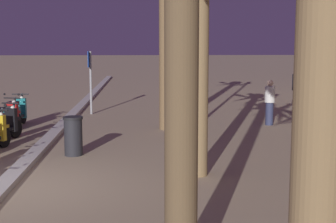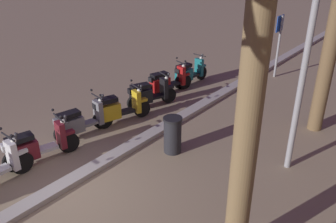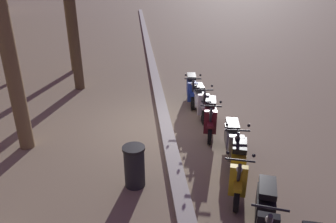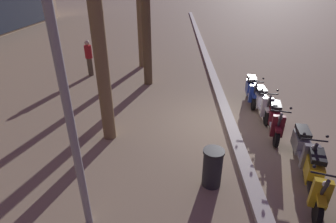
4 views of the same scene
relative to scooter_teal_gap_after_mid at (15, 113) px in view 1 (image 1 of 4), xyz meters
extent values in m
plane|color=#9E896B|center=(6.88, 1.67, -0.46)|extent=(200.00, 200.00, 0.00)
cube|color=#BCB7AD|center=(6.88, 1.49, -0.40)|extent=(60.00, 0.36, 0.12)
cylinder|color=black|center=(-0.79, 0.06, -0.20)|extent=(0.53, 0.14, 0.52)
cylinder|color=black|center=(0.49, -0.03, -0.20)|extent=(0.53, 0.14, 0.52)
cube|color=black|center=(-0.20, 0.01, -0.14)|extent=(0.62, 0.32, 0.08)
cube|color=#197075|center=(0.27, -0.02, -0.02)|extent=(0.70, 0.37, 0.45)
cube|color=black|center=(0.29, -0.02, 0.34)|extent=(0.62, 0.34, 0.12)
cube|color=#197075|center=(-0.61, 0.04, 0.09)|extent=(0.16, 0.35, 0.66)
cube|color=#197075|center=(-0.79, 0.06, 0.09)|extent=(0.33, 0.18, 0.08)
cylinder|color=#333338|center=(-0.69, 0.05, 0.24)|extent=(0.29, 0.09, 0.69)
cylinder|color=black|center=(-0.61, 0.04, 0.56)|extent=(0.08, 0.56, 0.04)
sphere|color=white|center=(-0.71, 0.05, 0.42)|extent=(0.12, 0.12, 0.12)
cube|color=black|center=(0.57, -0.04, 0.24)|extent=(0.25, 0.22, 0.16)
cylinder|color=black|center=(0.40, 0.12, -0.20)|extent=(0.53, 0.23, 0.52)
cube|color=black|center=(0.99, -0.04, -0.14)|extent=(0.65, 0.43, 0.08)
cube|color=red|center=(0.58, 0.07, 0.09)|extent=(0.22, 0.36, 0.66)
cube|color=red|center=(0.40, 0.12, 0.09)|extent=(0.35, 0.24, 0.08)
cylinder|color=#333338|center=(0.50, 0.09, 0.24)|extent=(0.29, 0.14, 0.69)
cylinder|color=black|center=(0.58, 0.07, 0.56)|extent=(0.19, 0.55, 0.04)
sphere|color=white|center=(0.48, 0.10, 0.42)|extent=(0.12, 0.12, 0.12)
sphere|color=black|center=(0.53, -0.16, 0.68)|extent=(0.07, 0.07, 0.07)
sphere|color=black|center=(0.66, 0.30, 0.68)|extent=(0.07, 0.07, 0.07)
cylinder|color=black|center=(1.75, 0.44, -0.20)|extent=(0.52, 0.28, 0.52)
cube|color=black|center=(2.28, 0.24, -0.14)|extent=(0.66, 0.48, 0.08)
cube|color=black|center=(1.92, 0.38, 0.09)|extent=(0.25, 0.37, 0.66)
cube|color=black|center=(1.75, 0.44, 0.09)|extent=(0.36, 0.26, 0.08)
cylinder|color=#333338|center=(1.85, 0.41, 0.24)|extent=(0.29, 0.17, 0.69)
cylinder|color=black|center=(1.92, 0.38, 0.56)|extent=(0.24, 0.54, 0.04)
sphere|color=white|center=(1.83, 0.41, 0.42)|extent=(0.12, 0.12, 0.12)
cylinder|color=black|center=(3.09, 0.48, -0.20)|extent=(0.53, 0.26, 0.52)
cube|color=gold|center=(3.09, 0.48, 0.09)|extent=(0.35, 0.25, 0.08)
cylinder|color=#333338|center=(3.18, 0.45, 0.24)|extent=(0.29, 0.16, 0.69)
sphere|color=white|center=(3.17, 0.45, 0.42)|extent=(0.12, 0.12, 0.12)
sphere|color=black|center=(3.36, 0.64, 0.68)|extent=(0.07, 0.07, 0.07)
cylinder|color=#939399|center=(-2.91, 2.14, 0.74)|extent=(0.09, 0.09, 2.40)
cube|color=#1947B7|center=(-2.91, 2.09, 1.64)|extent=(0.60, 0.03, 0.60)
cube|color=white|center=(-2.91, 2.07, 1.64)|extent=(0.33, 0.01, 0.33)
cylinder|color=brown|center=(10.58, 4.54, 2.35)|extent=(0.37, 0.37, 5.63)
cylinder|color=olive|center=(6.05, 5.26, 2.22)|extent=(0.37, 0.37, 5.35)
cylinder|color=olive|center=(13.17, 5.12, 2.37)|extent=(0.32, 0.32, 5.66)
cylinder|color=brown|center=(0.57, 4.83, 2.72)|extent=(0.39, 0.39, 6.35)
cylinder|color=#2D3351|center=(-0.06, 8.33, -0.08)|extent=(0.26, 0.26, 0.76)
cylinder|color=silver|center=(-0.06, 8.33, 0.57)|extent=(0.34, 0.34, 0.54)
sphere|color=beige|center=(-0.06, 8.33, 0.94)|extent=(0.21, 0.21, 0.21)
cylinder|color=brown|center=(-2.85, 10.10, -0.02)|extent=(0.26, 0.26, 0.88)
cylinder|color=black|center=(-2.85, 10.10, 0.73)|extent=(0.34, 0.34, 0.62)
sphere|color=tan|center=(-2.85, 10.10, 1.17)|extent=(0.24, 0.24, 0.24)
cylinder|color=#232328|center=(4.08, 2.43, -0.01)|extent=(0.44, 0.44, 0.90)
cylinder|color=black|center=(4.08, 2.43, 0.46)|extent=(0.48, 0.48, 0.06)
cylinder|color=#939399|center=(2.91, 4.96, 2.98)|extent=(0.14, 0.14, 6.88)
camera|label=1|loc=(15.86, 4.12, 2.26)|focal=52.38mm
camera|label=2|loc=(10.04, 7.06, 4.24)|focal=37.15mm
camera|label=3|loc=(-1.75, 2.32, 3.86)|focal=34.38mm
camera|label=4|loc=(-0.72, 3.28, 3.89)|focal=28.36mm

